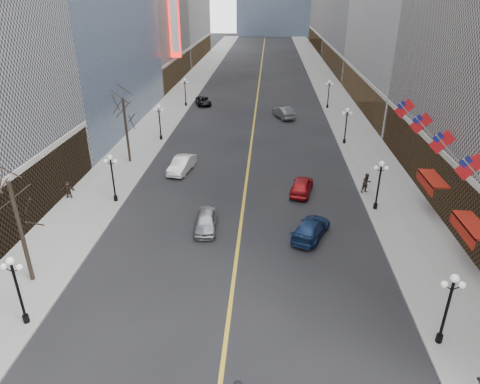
# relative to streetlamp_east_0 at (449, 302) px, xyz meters

# --- Properties ---
(sidewalk_east) EXTENTS (6.00, 230.00, 0.15)m
(sidewalk_east) POSITION_rel_streetlamp_east_0_xyz_m (2.20, 56.00, -2.83)
(sidewalk_east) COLOR gray
(sidewalk_east) RESTS_ON ground
(sidewalk_west) EXTENTS (6.00, 230.00, 0.15)m
(sidewalk_west) POSITION_rel_streetlamp_east_0_xyz_m (-25.80, 56.00, -2.83)
(sidewalk_west) COLOR gray
(sidewalk_west) RESTS_ON ground
(lane_line) EXTENTS (0.25, 200.00, 0.02)m
(lane_line) POSITION_rel_streetlamp_east_0_xyz_m (-11.80, 66.00, -2.89)
(lane_line) COLOR gold
(lane_line) RESTS_ON ground
(streetlamp_east_0) EXTENTS (1.26, 0.44, 4.52)m
(streetlamp_east_0) POSITION_rel_streetlamp_east_0_xyz_m (0.00, 0.00, 0.00)
(streetlamp_east_0) COLOR black
(streetlamp_east_0) RESTS_ON sidewalk_east
(streetlamp_east_1) EXTENTS (1.26, 0.44, 4.52)m
(streetlamp_east_1) POSITION_rel_streetlamp_east_0_xyz_m (0.00, 16.00, 0.00)
(streetlamp_east_1) COLOR black
(streetlamp_east_1) RESTS_ON sidewalk_east
(streetlamp_east_2) EXTENTS (1.26, 0.44, 4.52)m
(streetlamp_east_2) POSITION_rel_streetlamp_east_0_xyz_m (0.00, 34.00, 0.00)
(streetlamp_east_2) COLOR black
(streetlamp_east_2) RESTS_ON sidewalk_east
(streetlamp_east_3) EXTENTS (1.26, 0.44, 4.52)m
(streetlamp_east_3) POSITION_rel_streetlamp_east_0_xyz_m (0.00, 52.00, 0.00)
(streetlamp_east_3) COLOR black
(streetlamp_east_3) RESTS_ON sidewalk_east
(streetlamp_west_0) EXTENTS (1.26, 0.44, 4.52)m
(streetlamp_west_0) POSITION_rel_streetlamp_east_0_xyz_m (-23.60, 0.00, 0.00)
(streetlamp_west_0) COLOR black
(streetlamp_west_0) RESTS_ON sidewalk_west
(streetlamp_west_1) EXTENTS (1.26, 0.44, 4.52)m
(streetlamp_west_1) POSITION_rel_streetlamp_east_0_xyz_m (-23.60, 16.00, 0.00)
(streetlamp_west_1) COLOR black
(streetlamp_west_1) RESTS_ON sidewalk_west
(streetlamp_west_2) EXTENTS (1.26, 0.44, 4.52)m
(streetlamp_west_2) POSITION_rel_streetlamp_east_0_xyz_m (-23.60, 34.00, 0.00)
(streetlamp_west_2) COLOR black
(streetlamp_west_2) RESTS_ON sidewalk_west
(streetlamp_west_3) EXTENTS (1.26, 0.44, 4.52)m
(streetlamp_west_3) POSITION_rel_streetlamp_east_0_xyz_m (-23.60, 52.00, 0.00)
(streetlamp_west_3) COLOR black
(streetlamp_west_3) RESTS_ON sidewalk_west
(flag_2) EXTENTS (2.87, 0.12, 2.87)m
(flag_2) POSITION_rel_streetlamp_east_0_xyz_m (3.51, 8.00, 4.39)
(flag_2) COLOR #B2B2B7
(flag_2) RESTS_ON ground
(flag_3) EXTENTS (2.87, 0.12, 2.87)m
(flag_3) POSITION_rel_streetlamp_east_0_xyz_m (3.51, 13.00, 4.39)
(flag_3) COLOR #B2B2B7
(flag_3) RESTS_ON ground
(flag_4) EXTENTS (2.87, 0.12, 2.87)m
(flag_4) POSITION_rel_streetlamp_east_0_xyz_m (3.51, 18.00, 4.39)
(flag_4) COLOR #B2B2B7
(flag_4) RESTS_ON ground
(flag_5) EXTENTS (2.87, 0.12, 2.87)m
(flag_5) POSITION_rel_streetlamp_east_0_xyz_m (3.51, 23.00, 4.39)
(flag_5) COLOR #B2B2B7
(flag_5) RESTS_ON ground
(awning_b) EXTENTS (1.40, 4.00, 0.93)m
(awning_b) POSITION_rel_streetlamp_east_0_xyz_m (4.30, 8.00, 0.18)
(awning_b) COLOR maroon
(awning_b) RESTS_ON ground
(awning_c) EXTENTS (1.40, 4.00, 0.93)m
(awning_c) POSITION_rel_streetlamp_east_0_xyz_m (4.30, 16.00, 0.18)
(awning_c) COLOR maroon
(awning_c) RESTS_ON ground
(theatre_marquee) EXTENTS (2.00, 0.55, 12.00)m
(theatre_marquee) POSITION_rel_streetlamp_east_0_xyz_m (-27.68, 66.00, 9.10)
(theatre_marquee) COLOR red
(theatre_marquee) RESTS_ON ground
(tree_west_near) EXTENTS (3.60, 3.60, 7.92)m
(tree_west_near) POSITION_rel_streetlamp_east_0_xyz_m (-25.30, 4.00, 3.34)
(tree_west_near) COLOR #2D231C
(tree_west_near) RESTS_ON sidewalk_west
(tree_west_far) EXTENTS (3.60, 3.60, 7.92)m
(tree_west_far) POSITION_rel_streetlamp_east_0_xyz_m (-25.30, 26.00, 3.34)
(tree_west_far) COLOR #2D231C
(tree_west_far) RESTS_ON sidewalk_west
(car_nb_near) EXTENTS (2.02, 4.41, 1.46)m
(car_nb_near) POSITION_rel_streetlamp_east_0_xyz_m (-14.59, 11.64, -2.17)
(car_nb_near) COLOR #95999C
(car_nb_near) RESTS_ON ground
(car_nb_mid) EXTENTS (2.51, 5.12, 1.61)m
(car_nb_mid) POSITION_rel_streetlamp_east_0_xyz_m (-18.88, 23.70, -2.09)
(car_nb_mid) COLOR silver
(car_nb_mid) RESTS_ON ground
(car_nb_far) EXTENTS (3.46, 5.24, 1.34)m
(car_nb_far) POSITION_rel_streetlamp_east_0_xyz_m (-20.80, 53.23, -2.23)
(car_nb_far) COLOR black
(car_nb_far) RESTS_ON ground
(car_sb_near) EXTENTS (3.84, 5.39, 1.45)m
(car_sb_near) POSITION_rel_streetlamp_east_0_xyz_m (-6.15, 11.07, -2.18)
(car_sb_near) COLOR navy
(car_sb_near) RESTS_ON ground
(car_sb_mid) EXTENTS (2.79, 4.91, 1.57)m
(car_sb_mid) POSITION_rel_streetlamp_east_0_xyz_m (-6.35, 19.13, -2.11)
(car_sb_mid) COLOR maroon
(car_sb_mid) RESTS_ON ground
(car_sb_far) EXTENTS (3.62, 5.43, 1.69)m
(car_sb_far) POSITION_rel_streetlamp_east_0_xyz_m (-7.42, 45.93, -2.05)
(car_sb_far) COLOR #565B5F
(car_sb_far) RESTS_ON ground
(ped_east_walk) EXTENTS (1.08, 0.85, 1.95)m
(ped_east_walk) POSITION_rel_streetlamp_east_0_xyz_m (-0.20, 19.33, -1.78)
(ped_east_walk) COLOR black
(ped_east_walk) RESTS_ON sidewalk_east
(ped_west_far) EXTENTS (1.51, 0.48, 1.61)m
(ped_west_far) POSITION_rel_streetlamp_east_0_xyz_m (-28.17, 16.35, -1.95)
(ped_west_far) COLOR #30221B
(ped_west_far) RESTS_ON sidewalk_west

